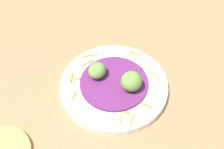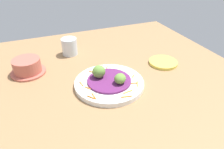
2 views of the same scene
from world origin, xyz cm
name	(u,v)px [view 1 (image 1 of 2)]	position (x,y,z in cm)	size (l,w,h in cm)	color
table_surface	(112,103)	(0.00, 0.00, 1.00)	(110.00, 110.00, 2.00)	#936D47
main_plate	(114,86)	(-1.95, -3.14, 2.90)	(25.56, 25.56, 1.80)	white
cabbage_bed	(114,83)	(-1.95, -3.14, 4.17)	(16.10, 16.10, 0.75)	#60235B
carrot_garnish	(114,79)	(-2.58, -4.37, 4.00)	(21.05, 23.19, 0.40)	orange
guac_scoop_left	(97,70)	(0.89, -6.47, 6.34)	(4.48, 4.04, 3.60)	olive
guac_scoop_center	(132,82)	(-4.78, 0.20, 6.90)	(4.60, 4.88, 4.71)	olive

